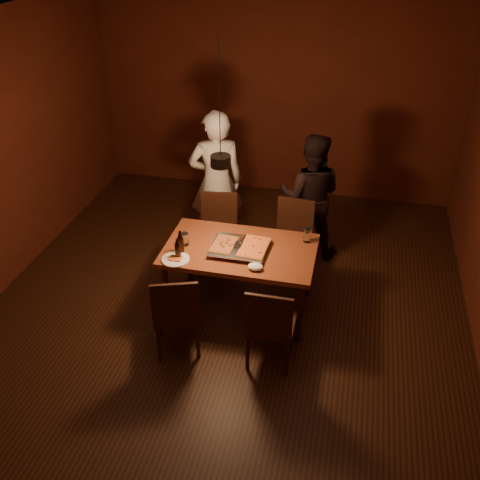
% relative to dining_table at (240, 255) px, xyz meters
% --- Properties ---
extents(room_shell, '(6.00, 6.00, 6.00)m').
position_rel_dining_table_xyz_m(room_shell, '(-0.14, -0.16, 0.72)').
color(room_shell, '#3C1C10').
rests_on(room_shell, ground).
extents(dining_table, '(1.50, 0.90, 0.75)m').
position_rel_dining_table_xyz_m(dining_table, '(0.00, 0.00, 0.00)').
color(dining_table, brown).
rests_on(dining_table, floor).
extents(chair_far_left, '(0.47, 0.47, 0.49)m').
position_rel_dining_table_xyz_m(chair_far_left, '(-0.43, 0.75, -0.14)').
color(chair_far_left, '#38190F').
rests_on(chair_far_left, floor).
extents(chair_far_right, '(0.46, 0.46, 0.49)m').
position_rel_dining_table_xyz_m(chair_far_right, '(0.43, 0.79, -0.14)').
color(chair_far_right, '#38190F').
rests_on(chair_far_right, floor).
extents(chair_near_left, '(0.53, 0.53, 0.49)m').
position_rel_dining_table_xyz_m(chair_near_left, '(-0.42, -0.78, -0.14)').
color(chair_near_left, '#38190F').
rests_on(chair_near_left, floor).
extents(chair_near_right, '(0.42, 0.42, 0.49)m').
position_rel_dining_table_xyz_m(chair_near_right, '(0.45, -0.76, -0.14)').
color(chair_near_right, '#38190F').
rests_on(chair_near_right, floor).
extents(pizza_tray, '(0.59, 0.50, 0.05)m').
position_rel_dining_table_xyz_m(pizza_tray, '(-0.00, -0.04, 0.10)').
color(pizza_tray, silver).
rests_on(pizza_tray, dining_table).
extents(pizza_meat, '(0.24, 0.35, 0.02)m').
position_rel_dining_table_xyz_m(pizza_meat, '(-0.15, -0.05, 0.13)').
color(pizza_meat, maroon).
rests_on(pizza_meat, pizza_tray).
extents(pizza_cheese, '(0.28, 0.42, 0.02)m').
position_rel_dining_table_xyz_m(pizza_cheese, '(0.15, -0.03, 0.13)').
color(pizza_cheese, gold).
rests_on(pizza_cheese, pizza_tray).
extents(spatula, '(0.12, 0.25, 0.04)m').
position_rel_dining_table_xyz_m(spatula, '(-0.01, -0.02, 0.14)').
color(spatula, silver).
rests_on(spatula, pizza_tray).
extents(beer_bottle_a, '(0.06, 0.06, 0.22)m').
position_rel_dining_table_xyz_m(beer_bottle_a, '(-0.54, -0.30, 0.18)').
color(beer_bottle_a, black).
rests_on(beer_bottle_a, dining_table).
extents(beer_bottle_b, '(0.07, 0.07, 0.25)m').
position_rel_dining_table_xyz_m(beer_bottle_b, '(-0.55, -0.20, 0.20)').
color(beer_bottle_b, black).
rests_on(beer_bottle_b, dining_table).
extents(water_glass_left, '(0.08, 0.08, 0.13)m').
position_rel_dining_table_xyz_m(water_glass_left, '(-0.56, -0.05, 0.14)').
color(water_glass_left, silver).
rests_on(water_glass_left, dining_table).
extents(water_glass_right, '(0.07, 0.07, 0.15)m').
position_rel_dining_table_xyz_m(water_glass_right, '(0.63, 0.28, 0.15)').
color(water_glass_right, silver).
rests_on(water_glass_right, dining_table).
extents(plate_slice, '(0.27, 0.27, 0.03)m').
position_rel_dining_table_xyz_m(plate_slice, '(-0.56, -0.34, 0.08)').
color(plate_slice, white).
rests_on(plate_slice, dining_table).
extents(napkin, '(0.15, 0.11, 0.06)m').
position_rel_dining_table_xyz_m(napkin, '(0.22, -0.32, 0.10)').
color(napkin, white).
rests_on(napkin, dining_table).
extents(diner_white, '(0.74, 0.61, 1.74)m').
position_rel_dining_table_xyz_m(diner_white, '(-0.55, 1.15, 0.20)').
color(diner_white, silver).
rests_on(diner_white, floor).
extents(diner_dark, '(0.75, 0.59, 1.52)m').
position_rel_dining_table_xyz_m(diner_dark, '(0.55, 1.25, 0.08)').
color(diner_dark, black).
rests_on(diner_dark, floor).
extents(pendant_lamp, '(0.18, 0.18, 1.10)m').
position_rel_dining_table_xyz_m(pendant_lamp, '(-0.14, -0.16, 1.08)').
color(pendant_lamp, black).
rests_on(pendant_lamp, ceiling).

